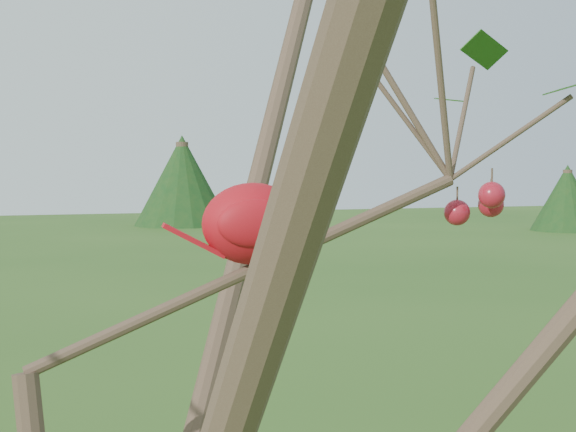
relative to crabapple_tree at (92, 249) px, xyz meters
name	(u,v)px	position (x,y,z in m)	size (l,w,h in m)	color
crabapple_tree	(92,249)	(0.00, 0.00, 0.00)	(2.35, 2.05, 2.95)	#473326
cardinal	(258,219)	(0.24, 0.10, 0.02)	(0.24, 0.13, 0.16)	#B40F1D
distant_trees	(30,191)	(0.70, 26.21, -0.60)	(39.16, 16.67, 3.59)	#473326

